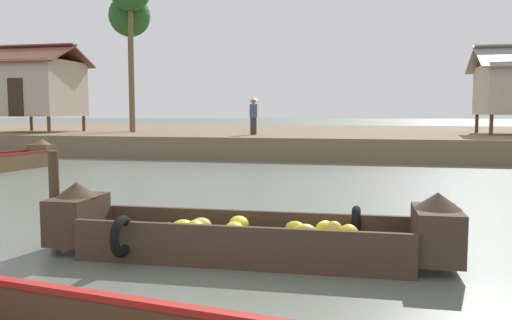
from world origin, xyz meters
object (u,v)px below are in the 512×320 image
object	(u,v)px
cargo_boat_upstream	(2,160)
mooring_post	(55,199)
banana_boat	(247,234)
stilt_house_left	(38,87)
vendor_person	(253,114)
palm_tree_near	(130,18)

from	to	relation	value
cargo_boat_upstream	mooring_post	bearing A→B (deg)	-48.25
banana_boat	stilt_house_left	size ratio (longest dim) A/B	1.22
cargo_boat_upstream	vendor_person	xyz separation A→B (m)	(6.60, 7.84, 1.47)
mooring_post	palm_tree_near	bearing A→B (deg)	112.68
stilt_house_left	palm_tree_near	bearing A→B (deg)	24.48
stilt_house_left	palm_tree_near	size ratio (longest dim) A/B	0.62
palm_tree_near	vendor_person	distance (m)	9.12
banana_boat	mooring_post	xyz separation A→B (m)	(-2.76, -0.00, 0.36)
banana_boat	palm_tree_near	bearing A→B (deg)	119.43
palm_tree_near	vendor_person	xyz separation A→B (m)	(7.15, -2.81, -4.91)
cargo_boat_upstream	stilt_house_left	world-z (taller)	stilt_house_left
palm_tree_near	vendor_person	size ratio (longest dim) A/B	4.21
palm_tree_near	mooring_post	world-z (taller)	palm_tree_near
cargo_boat_upstream	vendor_person	size ratio (longest dim) A/B	2.56
banana_boat	palm_tree_near	distance (m)	22.58
palm_tree_near	vendor_person	world-z (taller)	palm_tree_near
banana_boat	mooring_post	distance (m)	2.78
stilt_house_left	mooring_post	xyz separation A→B (m)	(12.02, -16.97, -2.45)
cargo_boat_upstream	palm_tree_near	distance (m)	12.42
stilt_house_left	vendor_person	distance (m)	11.40
banana_boat	cargo_boat_upstream	distance (m)	13.01
banana_boat	vendor_person	xyz separation A→B (m)	(-3.49, 16.05, 1.50)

